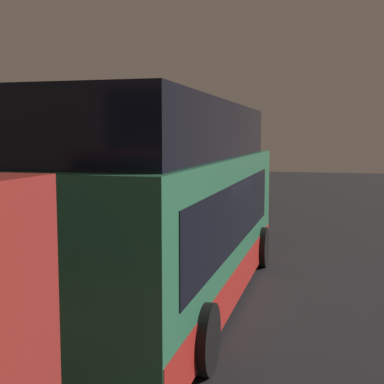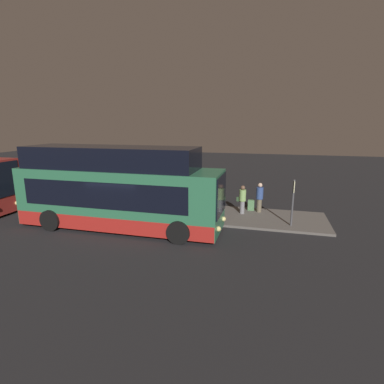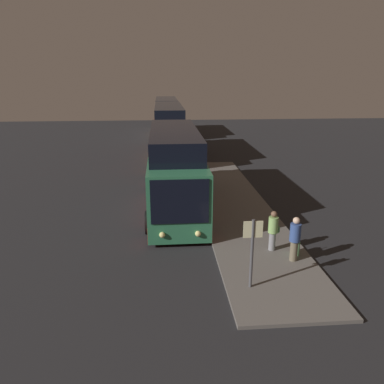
# 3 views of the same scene
# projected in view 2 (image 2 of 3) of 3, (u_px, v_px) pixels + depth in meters

# --- Properties ---
(ground) EXTENTS (80.00, 80.00, 0.00)m
(ground) POSITION_uv_depth(u_px,v_px,m) (123.00, 230.00, 14.80)
(ground) COLOR #232326
(platform) EXTENTS (20.00, 3.59, 0.12)m
(platform) POSITION_uv_depth(u_px,v_px,m) (150.00, 210.00, 17.99)
(platform) COLOR #605B56
(platform) RESTS_ON ground
(bus_lead) EXTENTS (10.20, 2.90, 4.05)m
(bus_lead) POSITION_uv_depth(u_px,v_px,m) (118.00, 192.00, 14.75)
(bus_lead) COLOR #2D704C
(bus_lead) RESTS_ON ground
(passenger_boarding) EXTENTS (0.62, 0.60, 1.61)m
(passenger_boarding) POSITION_uv_depth(u_px,v_px,m) (242.00, 199.00, 16.87)
(passenger_boarding) COLOR gray
(passenger_boarding) RESTS_ON platform
(passenger_waiting) EXTENTS (0.45, 0.45, 1.71)m
(passenger_waiting) POSITION_uv_depth(u_px,v_px,m) (260.00, 196.00, 17.13)
(passenger_waiting) COLOR #6B604C
(passenger_waiting) RESTS_ON platform
(suitcase) EXTENTS (0.37, 0.23, 0.86)m
(suitcase) POSITION_uv_depth(u_px,v_px,m) (251.00, 205.00, 17.59)
(suitcase) COLOR #598C59
(suitcase) RESTS_ON platform
(sign_post) EXTENTS (0.10, 0.61, 2.34)m
(sign_post) POSITION_uv_depth(u_px,v_px,m) (293.00, 197.00, 14.70)
(sign_post) COLOR #4C4C51
(sign_post) RESTS_ON platform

